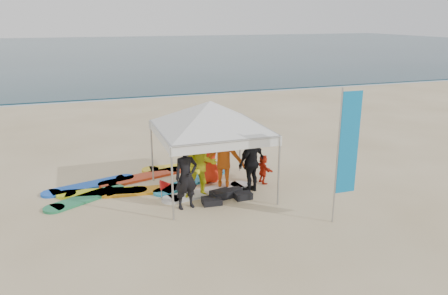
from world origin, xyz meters
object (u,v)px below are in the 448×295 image
object	(u,v)px
person_orange_a	(224,157)
canopy_tent	(210,101)
person_orange_b	(209,156)
person_black_a	(186,177)
person_black_b	(251,162)
feather_flag	(347,145)
person_seated	(263,169)
surfboard_spread	(145,185)
person_yellow	(200,165)
marker_pennant	(166,185)

from	to	relation	value
person_orange_a	canopy_tent	distance (m)	1.73
person_orange_b	person_black_a	bearing A→B (deg)	50.35
person_orange_a	canopy_tent	bearing A→B (deg)	46.18
person_black_b	feather_flag	size ratio (longest dim) A/B	0.54
person_seated	feather_flag	bearing A→B (deg)	-167.40
person_black_a	feather_flag	size ratio (longest dim) A/B	0.52
person_orange_a	person_orange_b	world-z (taller)	person_orange_a
canopy_tent	surfboard_spread	bearing A→B (deg)	148.48
person_seated	person_orange_b	bearing A→B (deg)	66.22
person_yellow	marker_pennant	size ratio (longest dim) A/B	2.92
person_black_b	canopy_tent	bearing A→B (deg)	-46.50
person_black_b	surfboard_spread	distance (m)	3.22
person_seated	marker_pennant	world-z (taller)	person_seated
person_yellow	surfboard_spread	xyz separation A→B (m)	(-1.33, 1.35, -0.90)
person_orange_b	marker_pennant	size ratio (longest dim) A/B	2.57
person_orange_a	canopy_tent	world-z (taller)	canopy_tent
feather_flag	surfboard_spread	xyz separation A→B (m)	(-4.16, 3.80, -1.88)
person_yellow	surfboard_spread	distance (m)	2.09
marker_pennant	surfboard_spread	distance (m)	1.45
person_yellow	feather_flag	world-z (taller)	feather_flag
person_seated	marker_pennant	bearing A→B (deg)	95.78
person_black_b	canopy_tent	xyz separation A→B (m)	(-1.07, 0.33, 1.72)
person_black_b	marker_pennant	bearing A→B (deg)	-30.95
person_orange_a	surfboard_spread	xyz separation A→B (m)	(-2.16, 0.84, -0.90)
person_black_a	surfboard_spread	world-z (taller)	person_black_a
person_black_b	person_orange_b	bearing A→B (deg)	-79.66
person_black_a	person_orange_b	distance (m)	1.89
person_black_a	person_orange_b	xyz separation A→B (m)	(1.09, 1.54, -0.03)
marker_pennant	surfboard_spread	size ratio (longest dim) A/B	0.12
feather_flag	canopy_tent	bearing A→B (deg)	131.71
person_orange_b	feather_flag	bearing A→B (deg)	118.64
person_yellow	canopy_tent	world-z (taller)	canopy_tent
person_seated	canopy_tent	bearing A→B (deg)	93.23
person_orange_a	person_seated	world-z (taller)	person_orange_a
person_orange_a	feather_flag	world-z (taller)	feather_flag
person_orange_b	person_seated	bearing A→B (deg)	154.28
marker_pennant	surfboard_spread	xyz separation A→B (m)	(-0.37, 1.32, -0.46)
person_orange_b	marker_pennant	xyz separation A→B (m)	(-1.52, -1.02, -0.32)
person_black_b	marker_pennant	xyz separation A→B (m)	(-2.42, 0.06, -0.38)
person_black_a	person_orange_a	bearing A→B (deg)	26.51
person_black_b	canopy_tent	world-z (taller)	canopy_tent
person_black_a	person_orange_a	size ratio (longest dim) A/B	0.91
person_seated	feather_flag	size ratio (longest dim) A/B	0.27
canopy_tent	marker_pennant	world-z (taller)	canopy_tent
person_seated	marker_pennant	distance (m)	3.04
person_orange_a	person_orange_b	distance (m)	0.61
person_black_b	person_orange_a	bearing A→B (deg)	-69.80
canopy_tent	marker_pennant	xyz separation A→B (m)	(-1.35, -0.27, -2.10)
person_black_a	person_yellow	world-z (taller)	person_yellow
feather_flag	surfboard_spread	size ratio (longest dim) A/B	0.61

